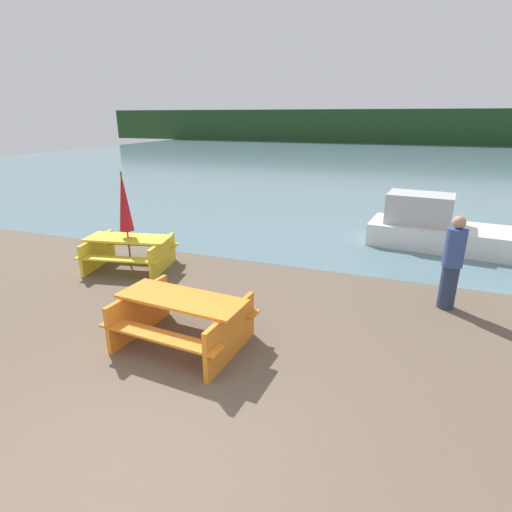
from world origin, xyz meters
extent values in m
plane|color=brown|center=(0.00, 0.00, 0.00)|extent=(60.00, 60.00, 0.00)
cube|color=slate|center=(0.00, 31.03, 0.00)|extent=(60.00, 50.00, 0.00)
cube|color=#1E3D1E|center=(0.00, 51.03, 2.00)|extent=(80.00, 1.60, 4.00)
cube|color=orange|center=(-0.66, 2.32, 0.75)|extent=(1.94, 0.84, 0.04)
cube|color=orange|center=(-0.70, 1.77, 0.43)|extent=(1.91, 0.42, 0.04)
cube|color=orange|center=(-0.62, 2.87, 0.43)|extent=(1.91, 0.42, 0.04)
cube|color=orange|center=(-1.47, 2.38, 0.37)|extent=(0.17, 1.38, 0.73)
cube|color=orange|center=(0.14, 2.26, 0.37)|extent=(0.17, 1.38, 0.73)
cube|color=yellow|center=(-3.40, 4.69, 0.70)|extent=(1.93, 1.04, 0.04)
cube|color=yellow|center=(-3.30, 4.15, 0.41)|extent=(1.84, 0.63, 0.04)
cube|color=yellow|center=(-3.51, 5.23, 0.41)|extent=(1.84, 0.63, 0.04)
cube|color=yellow|center=(-4.16, 4.54, 0.34)|extent=(0.34, 1.37, 0.68)
cube|color=yellow|center=(-2.65, 4.84, 0.34)|extent=(0.34, 1.37, 0.68)
cylinder|color=brown|center=(-3.40, 4.69, 1.08)|extent=(0.04, 0.04, 2.15)
cone|color=#A81923|center=(-3.40, 4.69, 1.52)|extent=(0.31, 0.31, 1.27)
cube|color=silver|center=(3.25, 8.80, 0.29)|extent=(3.78, 1.90, 0.58)
cube|color=#B2B2B2|center=(2.60, 8.87, 0.96)|extent=(1.70, 1.23, 0.77)
cylinder|color=#283351|center=(3.10, 5.04, 0.39)|extent=(0.29, 0.29, 0.79)
cylinder|color=#334784|center=(3.10, 5.04, 1.13)|extent=(0.34, 0.34, 0.67)
sphere|color=tan|center=(3.10, 5.04, 1.57)|extent=(0.22, 0.22, 0.22)
camera|label=1|loc=(2.19, -2.20, 3.25)|focal=28.00mm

